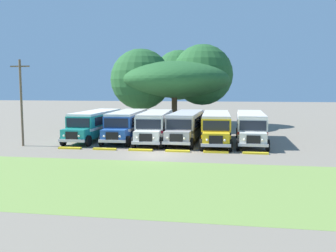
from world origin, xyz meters
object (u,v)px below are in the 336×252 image
(parked_bus_slot_1, at_px, (127,124))
(parked_bus_slot_5, at_px, (251,126))
(parked_bus_slot_0, at_px, (95,123))
(parked_bus_slot_2, at_px, (155,125))
(parked_bus_slot_3, at_px, (186,125))
(broad_shade_tree, at_px, (175,78))
(utility_pole, at_px, (21,100))
(parked_bus_slot_4, at_px, (216,126))

(parked_bus_slot_1, bearing_deg, parked_bus_slot_5, 86.12)
(parked_bus_slot_0, relative_size, parked_bus_slot_2, 1.00)
(parked_bus_slot_0, xyz_separation_m, parked_bus_slot_3, (9.34, 0.00, 0.00))
(parked_bus_slot_2, distance_m, broad_shade_tree, 15.06)
(broad_shade_tree, bearing_deg, parked_bus_slot_0, -114.26)
(parked_bus_slot_0, relative_size, parked_bus_slot_1, 1.00)
(parked_bus_slot_1, bearing_deg, parked_bus_slot_0, -87.07)
(parked_bus_slot_0, relative_size, utility_pole, 1.41)
(parked_bus_slot_4, height_order, utility_pole, utility_pole)
(parked_bus_slot_2, relative_size, broad_shade_tree, 0.66)
(utility_pole, bearing_deg, parked_bus_slot_4, 15.90)
(parked_bus_slot_1, bearing_deg, parked_bus_slot_4, 81.89)
(parked_bus_slot_5, xyz_separation_m, utility_pole, (-20.38, -5.46, 2.52))
(parked_bus_slot_3, height_order, broad_shade_tree, broad_shade_tree)
(parked_bus_slot_3, bearing_deg, parked_bus_slot_2, -82.43)
(parked_bus_slot_2, height_order, utility_pole, utility_pole)
(parked_bus_slot_5, distance_m, utility_pole, 21.25)
(parked_bus_slot_2, height_order, parked_bus_slot_3, same)
(parked_bus_slot_1, height_order, parked_bus_slot_4, same)
(parked_bus_slot_0, relative_size, broad_shade_tree, 0.66)
(parked_bus_slot_1, xyz_separation_m, utility_pole, (-8.08, -5.78, 2.52))
(broad_shade_tree, bearing_deg, parked_bus_slot_1, -102.52)
(parked_bus_slot_0, height_order, broad_shade_tree, broad_shade_tree)
(parked_bus_slot_0, bearing_deg, parked_bus_slot_1, 96.01)
(parked_bus_slot_3, distance_m, parked_bus_slot_4, 3.01)
(parked_bus_slot_4, distance_m, parked_bus_slot_5, 3.32)
(parked_bus_slot_0, distance_m, parked_bus_slot_4, 12.31)
(parked_bus_slot_0, bearing_deg, parked_bus_slot_2, 88.18)
(parked_bus_slot_5, bearing_deg, parked_bus_slot_2, -86.83)
(parked_bus_slot_0, xyz_separation_m, parked_bus_slot_5, (15.56, -0.02, 0.00))
(parked_bus_slot_0, height_order, parked_bus_slot_4, same)
(parked_bus_slot_1, relative_size, parked_bus_slot_2, 1.00)
(parked_bus_slot_4, relative_size, parked_bus_slot_5, 1.00)
(parked_bus_slot_4, bearing_deg, parked_bus_slot_3, -103.01)
(parked_bus_slot_5, bearing_deg, parked_bus_slot_1, -89.94)
(parked_bus_slot_1, relative_size, utility_pole, 1.42)
(parked_bus_slot_4, bearing_deg, parked_bus_slot_2, -94.44)
(parked_bus_slot_2, distance_m, parked_bus_slot_5, 9.25)
(parked_bus_slot_3, bearing_deg, parked_bus_slot_1, -90.59)
(parked_bus_slot_3, distance_m, parked_bus_slot_5, 6.22)
(parked_bus_slot_2, xyz_separation_m, broad_shade_tree, (-0.03, 14.22, 4.98))
(broad_shade_tree, bearing_deg, utility_pole, -119.77)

